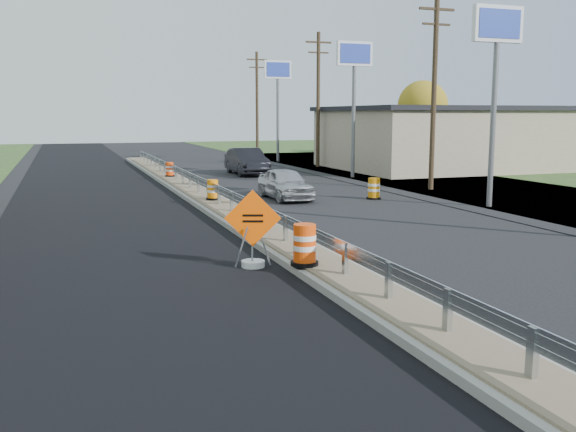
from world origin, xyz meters
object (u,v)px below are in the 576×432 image
object	(u,v)px
barrel_shoulder_near	(374,189)
car_silver	(285,184)
barrel_median_mid	(213,190)
car_dark_mid	(247,161)
caution_sign	(253,248)
barrel_median_far	(170,170)
barrel_median_near	(305,246)

from	to	relation	value
barrel_shoulder_near	car_silver	size ratio (longest dim) A/B	0.23
barrel_median_mid	car_dark_mid	distance (m)	13.77
caution_sign	car_dark_mid	distance (m)	24.79
barrel_shoulder_near	caution_sign	bearing A→B (deg)	-129.34
barrel_median_mid	barrel_shoulder_near	xyz separation A→B (m)	(7.17, -0.49, -0.17)
car_dark_mid	barrel_median_far	bearing A→B (deg)	-157.75
barrel_median_mid	barrel_median_far	size ratio (longest dim) A/B	1.02
barrel_shoulder_near	barrel_median_near	bearing A→B (deg)	-123.54
barrel_median_far	barrel_median_near	bearing A→B (deg)	-91.33
barrel_median_mid	car_dark_mid	size ratio (longest dim) A/B	0.16
barrel_median_near	car_dark_mid	bearing A→B (deg)	77.19
barrel_median_near	car_silver	distance (m)	13.66
barrel_median_near	caution_sign	bearing A→B (deg)	130.27
barrel_median_mid	barrel_shoulder_near	world-z (taller)	barrel_median_mid
barrel_median_far	car_dark_mid	distance (m)	5.55
barrel_shoulder_near	car_dark_mid	world-z (taller)	car_dark_mid
barrel_median_near	car_dark_mid	size ratio (longest dim) A/B	0.19
caution_sign	barrel_median_far	world-z (taller)	caution_sign
barrel_median_far	barrel_shoulder_near	distance (m)	13.35
barrel_median_far	car_dark_mid	world-z (taller)	car_dark_mid
barrel_median_far	car_dark_mid	bearing A→B (deg)	21.76
barrel_median_near	barrel_shoulder_near	distance (m)	14.05
barrel_median_far	car_dark_mid	size ratio (longest dim) A/B	0.16
car_dark_mid	barrel_shoulder_near	bearing A→B (deg)	-80.60
barrel_median_mid	barrel_median_far	xyz separation A→B (m)	(-0.06, 10.73, -0.01)
caution_sign	car_dark_mid	bearing A→B (deg)	93.74
caution_sign	car_silver	distance (m)	12.94
caution_sign	barrel_median_mid	distance (m)	11.21
barrel_median_near	barrel_median_far	xyz separation A→B (m)	(0.53, 22.94, -0.08)
barrel_median_mid	car_silver	distance (m)	3.57
car_silver	car_dark_mid	xyz separation A→B (m)	(1.62, 11.95, 0.14)
barrel_median_far	barrel_shoulder_near	world-z (taller)	barrel_median_far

